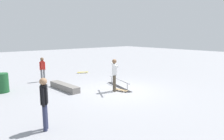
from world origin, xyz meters
The scene contains 9 objects.
ground_plane centered at (0.00, 0.00, 0.00)m, with size 60.00×60.00×0.00m, color #9E9EA3.
grind_rail centered at (0.56, -0.50, 0.19)m, with size 2.42×0.84×0.44m.
skate_ledge centered at (1.98, 2.05, 0.15)m, with size 2.26×0.44×0.30m, color gray.
skater_main centered at (0.08, 0.25, 0.96)m, with size 1.20×0.69×1.64m.
skateboard_main centered at (-0.14, 0.02, 0.07)m, with size 0.82×0.40×0.09m.
bystander_black_shirt centered at (-1.81, 4.60, 0.90)m, with size 0.34×0.27×1.60m.
bystander_red_shirt centered at (4.55, 2.17, 0.84)m, with size 0.23×0.34×1.48m.
loose_skateboard_yellow centered at (5.34, -1.16, 0.07)m, with size 0.55×0.80×0.09m.
trash_bin centered at (3.50, 4.63, 0.48)m, with size 0.59×0.59×0.96m, color #1E592D.
Camera 1 is at (-7.44, 6.74, 2.81)m, focal length 32.42 mm.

